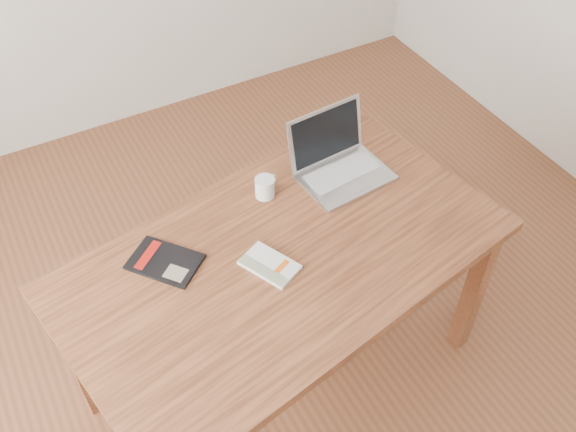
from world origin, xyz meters
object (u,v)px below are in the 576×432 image
black_guidebook (165,262)px  coffee_mug (265,187)px  white_guidebook (270,265)px  laptop (339,162)px  desk (284,270)px

black_guidebook → coffee_mug: size_ratio=2.71×
coffee_mug → white_guidebook: bearing=-141.9°
laptop → desk: bearing=-150.0°
black_guidebook → white_guidebook: bearing=-70.4°
white_guidebook → black_guidebook: bearing=123.8°
black_guidebook → coffee_mug: bearing=-22.9°
laptop → black_guidebook: bearing=-176.4°
desk → laptop: (0.37, 0.26, 0.14)m
desk → white_guidebook: size_ratio=7.50×
desk → coffee_mug: bearing=63.8°
white_guidebook → laptop: 0.53m
white_guidebook → coffee_mug: size_ratio=2.14×
white_guidebook → laptop: laptop is taller
white_guidebook → black_guidebook: 0.34m
white_guidebook → black_guidebook: white_guidebook is taller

